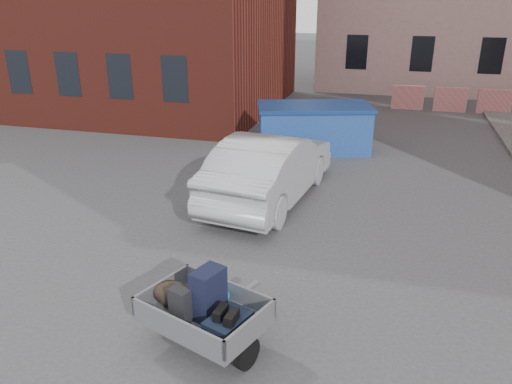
% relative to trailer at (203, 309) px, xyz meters
% --- Properties ---
extents(ground, '(120.00, 120.00, 0.00)m').
position_rel_trailer_xyz_m(ground, '(0.27, 1.85, -0.61)').
color(ground, '#38383A').
rests_on(ground, ground).
extents(far_building, '(6.00, 6.00, 8.00)m').
position_rel_trailer_xyz_m(far_building, '(-19.73, 23.85, 3.39)').
color(far_building, maroon).
rests_on(far_building, ground).
extents(barriers, '(4.70, 0.18, 1.00)m').
position_rel_trailer_xyz_m(barriers, '(4.47, 16.85, -0.11)').
color(barriers, red).
rests_on(barriers, ground).
extents(trailer, '(1.88, 1.98, 1.20)m').
position_rel_trailer_xyz_m(trailer, '(0.00, 0.00, 0.00)').
color(trailer, black).
rests_on(trailer, ground).
extents(dumpster, '(3.79, 2.69, 1.44)m').
position_rel_trailer_xyz_m(dumpster, '(-0.11, 9.75, 0.11)').
color(dumpster, '#20489C').
rests_on(dumpster, ground).
extents(silver_car, '(2.28, 5.00, 1.59)m').
position_rel_trailer_xyz_m(silver_car, '(-0.43, 5.48, 0.19)').
color(silver_car, '#A5A7AC').
rests_on(silver_car, ground).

